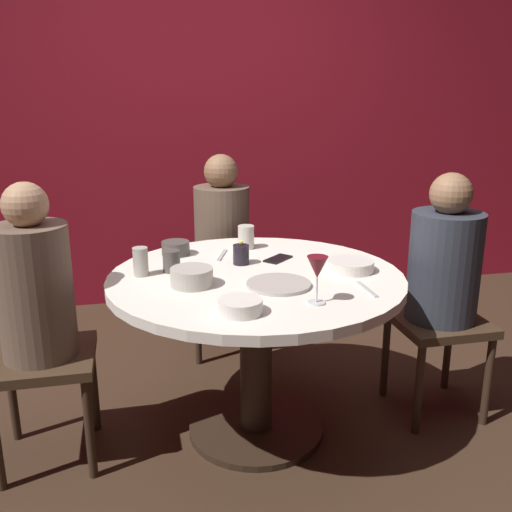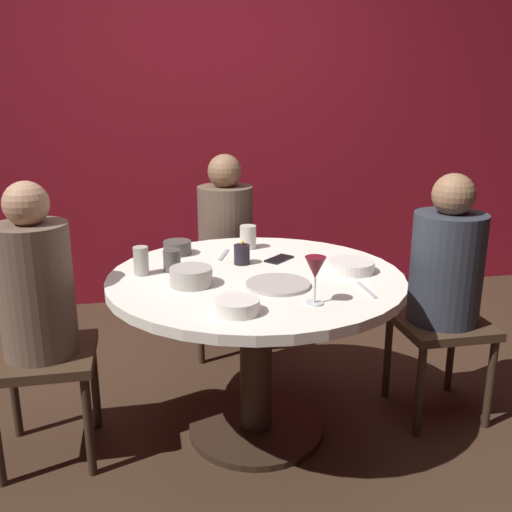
% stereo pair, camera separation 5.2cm
% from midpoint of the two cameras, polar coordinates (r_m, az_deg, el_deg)
% --- Properties ---
extents(ground_plane, '(8.00, 8.00, 0.00)m').
position_cam_midpoint_polar(ground_plane, '(2.70, -0.58, -16.97)').
color(ground_plane, '#382619').
extents(back_wall, '(6.00, 0.10, 2.60)m').
position_cam_midpoint_polar(back_wall, '(4.08, -6.14, 13.68)').
color(back_wall, maroon).
rests_on(back_wall, ground).
extents(dining_table, '(1.23, 1.23, 0.74)m').
position_cam_midpoint_polar(dining_table, '(2.43, -0.61, -5.65)').
color(dining_table, silver).
rests_on(dining_table, ground).
extents(seated_diner_left, '(0.40, 0.40, 1.16)m').
position_cam_midpoint_polar(seated_diner_left, '(2.38, -21.67, -3.85)').
color(seated_diner_left, '#3F2D1E').
rests_on(seated_diner_left, ground).
extents(seated_diner_back, '(0.40, 0.40, 1.14)m').
position_cam_midpoint_polar(seated_diner_back, '(3.22, -3.87, 2.36)').
color(seated_diner_back, '#3F2D1E').
rests_on(seated_diner_back, ground).
extents(seated_diner_right, '(0.40, 0.40, 1.14)m').
position_cam_midpoint_polar(seated_diner_right, '(2.69, 17.66, -1.26)').
color(seated_diner_right, '#3F2D1E').
rests_on(seated_diner_right, ground).
extents(candle_holder, '(0.07, 0.07, 0.11)m').
position_cam_midpoint_polar(candle_holder, '(2.51, -2.09, 0.16)').
color(candle_holder, black).
rests_on(candle_holder, dining_table).
extents(wine_glass, '(0.08, 0.08, 0.18)m').
position_cam_midpoint_polar(wine_glass, '(2.03, 5.39, -1.34)').
color(wine_glass, silver).
rests_on(wine_glass, dining_table).
extents(dinner_plate, '(0.25, 0.25, 0.01)m').
position_cam_midpoint_polar(dinner_plate, '(2.24, 1.61, -2.84)').
color(dinner_plate, '#B2ADA3').
rests_on(dinner_plate, dining_table).
extents(cell_phone, '(0.15, 0.15, 0.01)m').
position_cam_midpoint_polar(cell_phone, '(2.58, 1.63, -0.28)').
color(cell_phone, black).
rests_on(cell_phone, dining_table).
extents(bowl_serving_large, '(0.19, 0.19, 0.05)m').
position_cam_midpoint_polar(bowl_serving_large, '(2.45, 8.84, -0.96)').
color(bowl_serving_large, silver).
rests_on(bowl_serving_large, dining_table).
extents(bowl_salad_center, '(0.17, 0.17, 0.07)m').
position_cam_midpoint_polar(bowl_salad_center, '(2.25, -7.07, -2.08)').
color(bowl_salad_center, '#B2ADA3').
rests_on(bowl_salad_center, dining_table).
extents(bowl_small_white, '(0.15, 0.15, 0.05)m').
position_cam_midpoint_polar(bowl_small_white, '(1.97, -2.33, -5.03)').
color(bowl_small_white, silver).
rests_on(bowl_small_white, dining_table).
extents(bowl_sauce_side, '(0.13, 0.13, 0.06)m').
position_cam_midpoint_polar(bowl_sauce_side, '(2.68, -8.55, 0.78)').
color(bowl_sauce_side, '#4C4742').
rests_on(bowl_sauce_side, dining_table).
extents(cup_near_candle, '(0.06, 0.06, 0.12)m').
position_cam_midpoint_polar(cup_near_candle, '(2.40, -12.02, -0.56)').
color(cup_near_candle, '#B2ADA3').
rests_on(cup_near_candle, dining_table).
extents(cup_by_left_diner, '(0.08, 0.08, 0.11)m').
position_cam_midpoint_polar(cup_by_left_diner, '(2.75, -1.54, 1.89)').
color(cup_by_left_diner, beige).
rests_on(cup_by_left_diner, dining_table).
extents(cup_by_right_diner, '(0.07, 0.07, 0.09)m').
position_cam_midpoint_polar(cup_by_right_diner, '(2.43, -9.02, -0.50)').
color(cup_by_right_diner, '#4C4742').
rests_on(cup_by_right_diner, dining_table).
extents(fork_near_plate, '(0.02, 0.18, 0.01)m').
position_cam_midpoint_polar(fork_near_plate, '(2.23, 10.33, -3.25)').
color(fork_near_plate, '#B7B7BC').
rests_on(fork_near_plate, dining_table).
extents(knife_near_plate, '(0.08, 0.17, 0.01)m').
position_cam_midpoint_polar(knife_near_plate, '(2.65, -3.97, 0.08)').
color(knife_near_plate, '#B7B7BC').
rests_on(knife_near_plate, dining_table).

